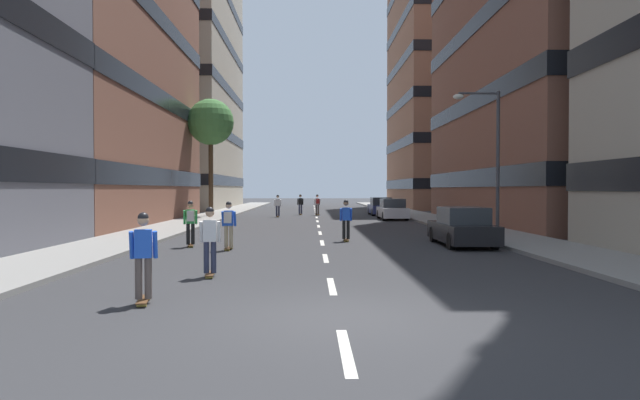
# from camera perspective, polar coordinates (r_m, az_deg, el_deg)

# --- Properties ---
(ground_plane) EXTENTS (180.91, 180.91, 0.00)m
(ground_plane) POSITION_cam_1_polar(r_m,az_deg,el_deg) (39.62, -0.31, -2.06)
(ground_plane) COLOR #333335
(sidewalk_left) EXTENTS (3.21, 82.92, 0.14)m
(sidewalk_left) POSITION_cam_1_polar(r_m,az_deg,el_deg) (44.08, -11.23, -1.67)
(sidewalk_left) COLOR gray
(sidewalk_left) RESTS_ON ground_plane
(sidewalk_right) EXTENTS (3.21, 82.92, 0.14)m
(sidewalk_right) POSITION_cam_1_polar(r_m,az_deg,el_deg) (44.26, 10.44, -1.65)
(sidewalk_right) COLOR gray
(sidewalk_right) RESTS_ON ground_plane
(lane_markings) EXTENTS (0.16, 67.20, 0.01)m
(lane_markings) POSITION_cam_1_polar(r_m,az_deg,el_deg) (39.97, -0.32, -2.03)
(lane_markings) COLOR silver
(lane_markings) RESTS_ON ground_plane
(building_left_far) EXTENTS (14.94, 23.88, 31.47)m
(building_left_far) POSITION_cam_1_polar(r_m,az_deg,el_deg) (67.58, -15.81, 12.72)
(building_left_far) COLOR #B2A893
(building_left_far) RESTS_ON ground_plane
(building_right_far) EXTENTS (14.94, 19.09, 32.48)m
(building_right_far) POSITION_cam_1_polar(r_m,az_deg,el_deg) (67.94, 14.59, 13.11)
(building_right_far) COLOR #9E6B51
(building_right_far) RESTS_ON ground_plane
(parked_car_near) EXTENTS (1.82, 4.40, 1.52)m
(parked_car_near) POSITION_cam_1_polar(r_m,az_deg,el_deg) (39.94, 7.60, -1.04)
(parked_car_near) COLOR silver
(parked_car_near) RESTS_ON ground_plane
(parked_car_mid) EXTENTS (1.82, 4.40, 1.52)m
(parked_car_mid) POSITION_cam_1_polar(r_m,az_deg,el_deg) (22.09, 14.72, -2.85)
(parked_car_mid) COLOR black
(parked_car_mid) RESTS_ON ground_plane
(parked_car_far) EXTENTS (1.82, 4.40, 1.52)m
(parked_car_far) POSITION_cam_1_polar(r_m,az_deg,el_deg) (46.42, 6.39, -0.73)
(parked_car_far) COLOR navy
(parked_car_far) RESTS_ON ground_plane
(street_tree_near) EXTENTS (3.60, 3.60, 9.15)m
(street_tree_near) POSITION_cam_1_polar(r_m,az_deg,el_deg) (43.75, -11.41, 7.95)
(street_tree_near) COLOR #4C3823
(street_tree_near) RESTS_ON sidewalk_left
(streetlamp_right) EXTENTS (2.13, 0.30, 6.50)m
(streetlamp_right) POSITION_cam_1_polar(r_m,az_deg,el_deg) (25.74, 17.41, 5.36)
(streetlamp_right) COLOR #3F3F44
(streetlamp_right) RESTS_ON sidewalk_right
(skater_0) EXTENTS (0.57, 0.92, 1.78)m
(skater_0) POSITION_cam_1_polar(r_m,az_deg,el_deg) (21.48, -13.46, -2.12)
(skater_0) COLOR brown
(skater_0) RESTS_ON ground_plane
(skater_1) EXTENTS (0.54, 0.91, 1.78)m
(skater_1) POSITION_cam_1_polar(r_m,az_deg,el_deg) (20.07, -9.59, -2.33)
(skater_1) COLOR brown
(skater_1) RESTS_ON ground_plane
(skater_2) EXTENTS (0.55, 0.92, 1.78)m
(skater_2) POSITION_cam_1_polar(r_m,az_deg,el_deg) (14.10, -11.49, -3.93)
(skater_2) COLOR brown
(skater_2) RESTS_ON ground_plane
(skater_3) EXTENTS (0.55, 0.91, 1.78)m
(skater_3) POSITION_cam_1_polar(r_m,az_deg,el_deg) (46.76, -2.07, -0.36)
(skater_3) COLOR brown
(skater_3) RESTS_ON ground_plane
(skater_4) EXTENTS (0.54, 0.91, 1.78)m
(skater_4) POSITION_cam_1_polar(r_m,az_deg,el_deg) (43.03, -4.46, -0.50)
(skater_4) COLOR brown
(skater_4) RESTS_ON ground_plane
(skater_5) EXTENTS (0.57, 0.92, 1.78)m
(skater_5) POSITION_cam_1_polar(r_m,az_deg,el_deg) (45.94, -0.28, -0.35)
(skater_5) COLOR brown
(skater_5) RESTS_ON ground_plane
(skater_6) EXTENTS (0.56, 0.92, 1.78)m
(skater_6) POSITION_cam_1_polar(r_m,az_deg,el_deg) (11.14, -18.07, -5.32)
(skater_6) COLOR brown
(skater_6) RESTS_ON ground_plane
(skater_7) EXTENTS (0.53, 0.90, 1.78)m
(skater_7) POSITION_cam_1_polar(r_m,az_deg,el_deg) (23.15, 2.75, -1.92)
(skater_7) COLOR brown
(skater_7) RESTS_ON ground_plane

